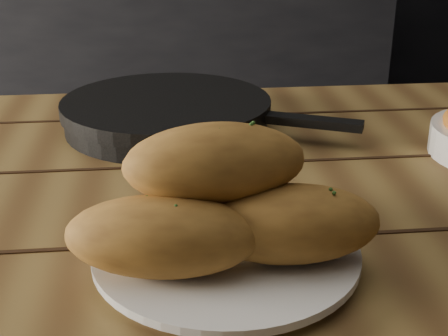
# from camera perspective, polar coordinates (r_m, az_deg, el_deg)

# --- Properties ---
(counter) EXTENTS (2.80, 0.60, 0.90)m
(counter) POSITION_cam_1_polar(r_m,az_deg,el_deg) (2.60, -18.57, 8.22)
(counter) COLOR black
(counter) RESTS_ON ground
(table) EXTENTS (1.51, 0.91, 0.75)m
(table) POSITION_cam_1_polar(r_m,az_deg,el_deg) (0.77, -3.16, -9.33)
(table) COLOR brown
(table) RESTS_ON ground
(plate) EXTENTS (0.25, 0.25, 0.02)m
(plate) POSITION_cam_1_polar(r_m,az_deg,el_deg) (0.59, 0.20, -7.93)
(plate) COLOR white
(plate) RESTS_ON table
(bread_rolls) EXTENTS (0.28, 0.22, 0.12)m
(bread_rolls) POSITION_cam_1_polar(r_m,az_deg,el_deg) (0.56, -0.34, -3.13)
(bread_rolls) COLOR #B67D32
(bread_rolls) RESTS_ON plate
(skillet) EXTENTS (0.43, 0.31, 0.05)m
(skillet) POSITION_cam_1_polar(r_m,az_deg,el_deg) (0.95, -5.17, 5.05)
(skillet) COLOR black
(skillet) RESTS_ON table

